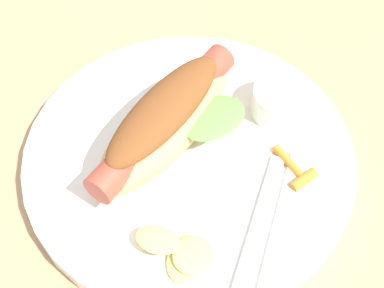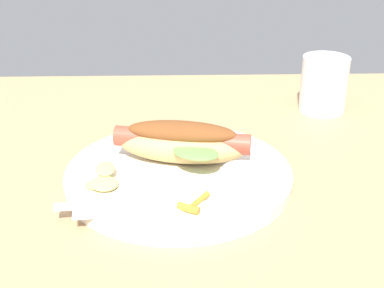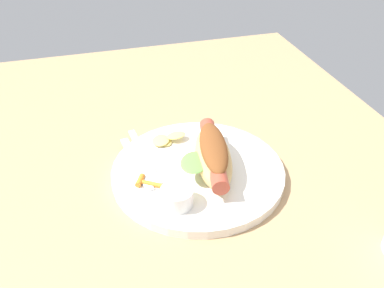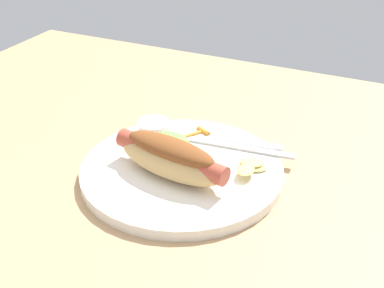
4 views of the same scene
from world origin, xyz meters
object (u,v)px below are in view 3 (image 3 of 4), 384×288
at_px(fork, 144,157).
at_px(carrot_garnish, 146,183).
at_px(hot_dog, 213,154).
at_px(plate, 198,172).
at_px(chips_pile, 166,139).
at_px(knife, 136,163).
at_px(sauce_ramekin, 177,197).

distance_m(fork, carrot_garnish, 0.07).
bearing_deg(hot_dog, plate, 88.86).
distance_m(plate, hot_dog, 0.04).
bearing_deg(carrot_garnish, chips_pile, 152.07).
xyz_separation_m(knife, carrot_garnish, (0.06, 0.01, 0.00)).
xyz_separation_m(plate, hot_dog, (0.01, 0.02, 0.04)).
xyz_separation_m(plate, knife, (-0.04, -0.10, 0.01)).
distance_m(plate, knife, 0.11).
relative_size(plate, sauce_ramekin, 5.83).
distance_m(chips_pile, carrot_garnish, 0.13).
distance_m(sauce_ramekin, knife, 0.13).
bearing_deg(knife, chips_pile, -58.44).
distance_m(sauce_ramekin, fork, 0.13).
xyz_separation_m(hot_dog, carrot_garnish, (0.01, -0.12, -0.02)).
bearing_deg(chips_pile, knife, -51.51).
relative_size(fork, carrot_garnish, 3.75).
xyz_separation_m(sauce_ramekin, knife, (-0.12, -0.04, -0.01)).
bearing_deg(knife, fork, -56.35).
xyz_separation_m(hot_dog, fork, (-0.06, -0.11, -0.03)).
distance_m(plate, chips_pile, 0.10).
distance_m(plate, carrot_garnish, 0.10).
distance_m(hot_dog, sauce_ramekin, 0.11).
bearing_deg(fork, hot_dog, -125.19).
relative_size(plate, chips_pile, 4.33).
relative_size(chips_pile, carrot_garnish, 1.50).
height_order(sauce_ramekin, carrot_garnish, sauce_ramekin).
bearing_deg(plate, chips_pile, -159.74).
xyz_separation_m(chips_pile, carrot_garnish, (0.11, -0.06, -0.00)).
xyz_separation_m(hot_dog, chips_pile, (-0.10, -0.06, -0.02)).
bearing_deg(sauce_ramekin, fork, -168.78).
bearing_deg(carrot_garnish, plate, 101.09).
height_order(sauce_ramekin, chips_pile, sauce_ramekin).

